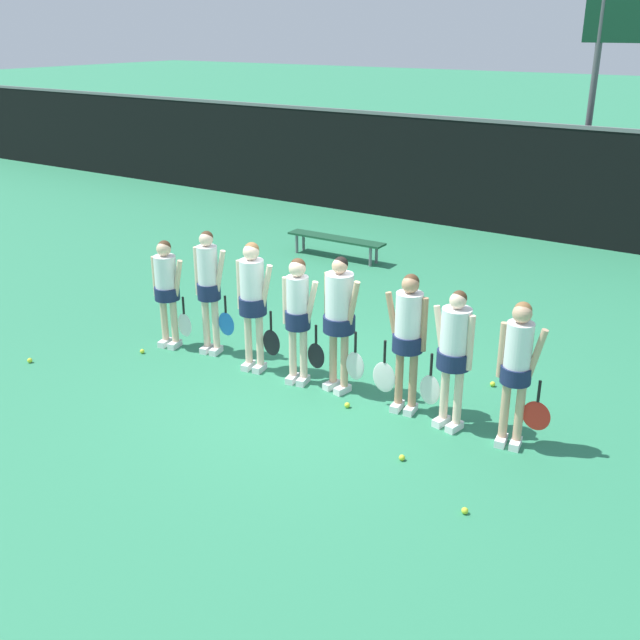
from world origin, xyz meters
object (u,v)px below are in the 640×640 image
object	(u,v)px
player_6	(454,349)
tennis_ball_3	(30,360)
bench_courtside	(336,240)
tennis_ball_8	(465,511)
player_7	(518,364)
tennis_ball_2	(299,317)
player_2	(253,296)
tennis_ball_7	(142,351)
tennis_ball_1	(270,338)
tennis_ball_5	(402,458)
player_5	(408,332)
player_1	(209,283)
player_0	(167,285)
tennis_ball_6	(347,405)
tennis_ball_0	(493,384)
player_4	(340,313)

from	to	relation	value
player_6	tennis_ball_3	distance (m)	6.01
bench_courtside	tennis_ball_8	size ratio (longest dim) A/B	31.20
player_7	tennis_ball_2	size ratio (longest dim) A/B	26.68
tennis_ball_2	player_2	bearing A→B (deg)	-72.70
tennis_ball_3	tennis_ball_7	bearing A→B (deg)	45.62
player_6	tennis_ball_1	size ratio (longest dim) A/B	23.86
player_2	tennis_ball_5	bearing A→B (deg)	-27.68
bench_courtside	tennis_ball_3	xyz separation A→B (m)	(-0.86, -6.72, -0.34)
bench_courtside	player_6	world-z (taller)	player_6
tennis_ball_3	player_5	bearing A→B (deg)	18.49
player_1	tennis_ball_3	bearing A→B (deg)	-149.80
player_1	tennis_ball_5	bearing A→B (deg)	-28.05
tennis_ball_3	tennis_ball_7	size ratio (longest dim) A/B	1.07
tennis_ball_5	player_5	bearing A→B (deg)	116.53
player_2	tennis_ball_3	distance (m)	3.39
player_1	player_5	distance (m)	3.16
tennis_ball_7	tennis_ball_8	world-z (taller)	tennis_ball_8
bench_courtside	player_5	size ratio (longest dim) A/B	1.21
player_5	tennis_ball_2	world-z (taller)	player_5
player_6	tennis_ball_8	size ratio (longest dim) A/B	24.93
player_7	tennis_ball_8	xyz separation A→B (m)	(0.10, -1.49, -0.98)
player_0	tennis_ball_2	xyz separation A→B (m)	(0.95, 1.96, -0.92)
player_0	tennis_ball_7	world-z (taller)	player_0
tennis_ball_6	tennis_ball_7	size ratio (longest dim) A/B	1.06
player_1	player_5	world-z (taller)	player_1
player_2	tennis_ball_7	bearing A→B (deg)	-172.58
tennis_ball_1	player_1	bearing A→B (deg)	-118.82
player_6	tennis_ball_0	bearing A→B (deg)	98.72
player_7	tennis_ball_0	distance (m)	1.77
tennis_ball_0	tennis_ball_2	bearing A→B (deg)	170.55
tennis_ball_0	tennis_ball_5	bearing A→B (deg)	-93.85
player_5	tennis_ball_0	size ratio (longest dim) A/B	25.32
player_7	tennis_ball_1	xyz separation A→B (m)	(-4.11, 0.89, -0.98)
player_5	tennis_ball_2	xyz separation A→B (m)	(-2.87, 1.82, -1.02)
player_1	tennis_ball_3	world-z (taller)	player_1
tennis_ball_3	tennis_ball_5	size ratio (longest dim) A/B	1.03
player_5	player_7	size ratio (longest dim) A/B	1.03
player_5	tennis_ball_3	world-z (taller)	player_5
player_2	tennis_ball_2	xyz separation A→B (m)	(-0.59, 1.91, -1.05)
player_6	tennis_ball_8	world-z (taller)	player_6
player_4	tennis_ball_2	size ratio (longest dim) A/B	28.02
player_4	tennis_ball_7	distance (m)	3.24
player_1	tennis_ball_2	world-z (taller)	player_1
player_7	tennis_ball_6	distance (m)	2.25
tennis_ball_2	tennis_ball_6	xyz separation A→B (m)	(2.25, -2.16, 0.00)
tennis_ball_0	tennis_ball_2	size ratio (longest dim) A/B	1.08
bench_courtside	player_2	distance (m)	5.51
player_4	tennis_ball_6	world-z (taller)	player_4
player_2	player_4	size ratio (longest dim) A/B	1.00
tennis_ball_2	tennis_ball_7	bearing A→B (deg)	-114.79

